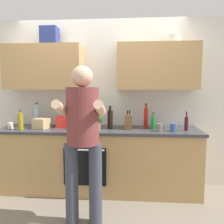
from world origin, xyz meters
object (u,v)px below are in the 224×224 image
bottle_oil (20,121)px  bottle_soda (153,122)px  bottle_soy (110,119)px  potted_herb (95,118)px  bottle_hotsauce (146,117)px  cup_tea (173,127)px  grocery_bag_bread (41,123)px  knife_block (128,122)px  bottle_syrup (75,122)px  cup_coffee (11,126)px  person_standing (83,132)px  cup_stoneware (159,127)px  bottle_water (37,116)px  bottle_vinegar (82,121)px  bottle_wine (186,123)px  grocery_bag_crisps (64,122)px

bottle_oil → bottle_soda: size_ratio=1.16×
bottle_soy → potted_herb: size_ratio=1.09×
bottle_hotsauce → cup_tea: bottle_hotsauce is taller
bottle_oil → grocery_bag_bread: 0.28m
cup_tea → knife_block: (-0.59, 0.12, 0.05)m
bottle_syrup → cup_tea: size_ratio=2.08×
bottle_soda → cup_coffee: size_ratio=2.64×
grocery_bag_bread → person_standing: bearing=-46.1°
person_standing → bottle_oil: size_ratio=6.26×
cup_stoneware → bottle_soda: bearing=117.7°
bottle_water → bottle_vinegar: 0.78m
bottle_wine → cup_coffee: size_ratio=2.90×
bottle_soy → potted_herb: bearing=-148.5°
person_standing → bottle_soy: (0.22, 0.84, 0.03)m
bottle_oil → bottle_soda: bearing=5.9°
bottle_hotsauce → bottle_wine: bearing=-19.7°
bottle_water → bottle_vinegar: (0.74, -0.25, -0.03)m
bottle_hotsauce → knife_block: (-0.25, -0.17, -0.05)m
bottle_soda → cup_stoneware: (0.07, -0.13, -0.05)m
bottle_soy → bottle_wine: 1.04m
bottle_oil → bottle_water: (0.09, 0.34, 0.03)m
bottle_hotsauce → potted_herb: bearing=-158.7°
bottle_water → bottle_vinegar: bearing=-18.6°
bottle_vinegar → knife_block: size_ratio=1.09×
bottle_soda → bottle_vinegar: bottle_vinegar is taller
bottle_vinegar → person_standing: bearing=-77.1°
bottle_vinegar → cup_tea: bottle_vinegar is taller
cup_stoneware → grocery_bag_bread: size_ratio=0.53×
cup_coffee → bottle_hotsauce: bearing=8.1°
bottle_wine → grocery_bag_crisps: bearing=176.0°
bottle_oil → bottle_water: bearing=74.6°
bottle_wine → potted_herb: (-1.23, -0.08, 0.07)m
bottle_soy → cup_stoneware: bottle_soy is taller
bottle_water → bottle_hotsauce: bearing=-0.0°
bottle_syrup → grocery_bag_crisps: bearing=153.7°
bottle_hotsauce → knife_block: bottle_hotsauce is taller
bottle_syrup → cup_tea: (1.35, -0.13, -0.03)m
person_standing → potted_herb: (0.02, 0.73, 0.06)m
bottle_water → bottle_wine: (2.17, -0.19, -0.05)m
bottle_oil → knife_block: bottle_oil is taller
person_standing → bottle_oil: (-1.00, 0.66, 0.01)m
grocery_bag_bread → cup_stoneware: bearing=-2.6°
bottle_water → cup_tea: 2.00m
bottle_syrup → bottle_vinegar: bearing=-36.9°
bottle_soda → grocery_bag_crisps: size_ratio=1.00×
person_standing → bottle_vinegar: 0.77m
bottle_soy → bottle_wine: bottle_soy is taller
knife_block → grocery_bag_crisps: (-0.95, 0.10, -0.02)m
person_standing → bottle_hotsauce: 1.24m
bottle_soy → potted_herb: (-0.19, -0.12, 0.03)m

